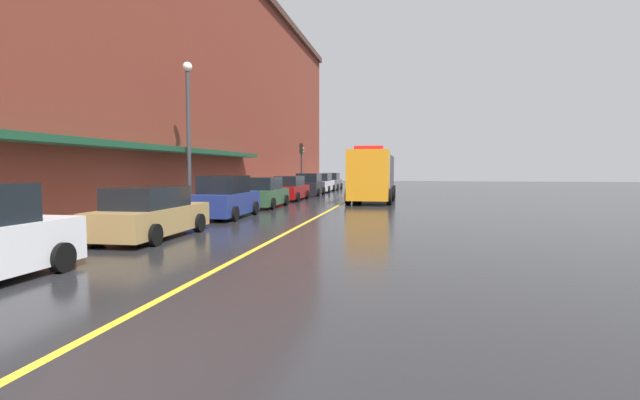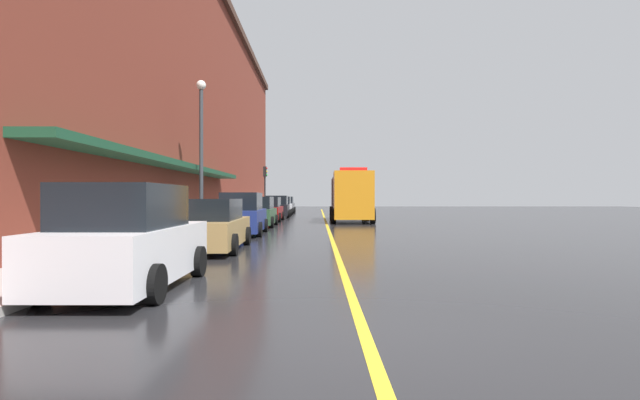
{
  "view_description": "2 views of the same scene",
  "coord_description": "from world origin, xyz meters",
  "px_view_note": "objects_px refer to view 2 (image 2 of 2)",
  "views": [
    {
      "loc": [
        4.09,
        -3.99,
        2.2
      ],
      "look_at": [
        0.6,
        14.35,
        0.94
      ],
      "focal_mm": 26.18,
      "sensor_mm": 36.0,
      "label": 1
    },
    {
      "loc": [
        -0.58,
        -5.34,
        1.68
      ],
      "look_at": [
        -0.38,
        29.58,
        1.48
      ],
      "focal_mm": 26.17,
      "sensor_mm": 36.0,
      "label": 2
    }
  ],
  "objects_px": {
    "parked_car_7": "(286,205)",
    "utility_truck": "(350,197)",
    "parked_car_2": "(242,215)",
    "traffic_light_near": "(265,181)",
    "parked_car_0": "(128,241)",
    "parked_car_3": "(258,213)",
    "parked_car_6": "(282,206)",
    "parking_meter_0": "(235,208)",
    "parked_car_1": "(212,226)",
    "parking_meter_1": "(260,205)",
    "street_lamp_left": "(201,139)",
    "parked_car_5": "(277,207)",
    "parked_car_4": "(269,210)",
    "parking_meter_2": "(269,204)"
  },
  "relations": [
    {
      "from": "parked_car_7",
      "to": "utility_truck",
      "type": "bearing_deg",
      "value": -162.32
    },
    {
      "from": "parking_meter_0",
      "to": "traffic_light_near",
      "type": "bearing_deg",
      "value": 89.77
    },
    {
      "from": "parked_car_3",
      "to": "parked_car_6",
      "type": "height_order",
      "value": "parked_car_6"
    },
    {
      "from": "parked_car_0",
      "to": "parking_meter_1",
      "type": "distance_m",
      "value": 30.13
    },
    {
      "from": "parking_meter_0",
      "to": "street_lamp_left",
      "type": "bearing_deg",
      "value": -96.47
    },
    {
      "from": "parked_car_1",
      "to": "parked_car_7",
      "type": "distance_m",
      "value": 35.28
    },
    {
      "from": "parked_car_0",
      "to": "parked_car_3",
      "type": "bearing_deg",
      "value": 0.08
    },
    {
      "from": "parked_car_1",
      "to": "utility_truck",
      "type": "xyz_separation_m",
      "value": [
        5.66,
        17.85,
        0.93
      ]
    },
    {
      "from": "parked_car_0",
      "to": "parked_car_4",
      "type": "bearing_deg",
      "value": 0.25
    },
    {
      "from": "parked_car_2",
      "to": "parking_meter_1",
      "type": "xyz_separation_m",
      "value": [
        -1.38,
        17.6,
        0.18
      ]
    },
    {
      "from": "parked_car_0",
      "to": "parked_car_5",
      "type": "xyz_separation_m",
      "value": [
        0.11,
        30.35,
        -0.04
      ]
    },
    {
      "from": "parked_car_6",
      "to": "parking_meter_1",
      "type": "bearing_deg",
      "value": 166.09
    },
    {
      "from": "traffic_light_near",
      "to": "parking_meter_2",
      "type": "bearing_deg",
      "value": 90.89
    },
    {
      "from": "parking_meter_0",
      "to": "street_lamp_left",
      "type": "height_order",
      "value": "street_lamp_left"
    },
    {
      "from": "parked_car_3",
      "to": "parked_car_0",
      "type": "bearing_deg",
      "value": 179.54
    },
    {
      "from": "parked_car_2",
      "to": "parking_meter_0",
      "type": "xyz_separation_m",
      "value": [
        -1.38,
        5.8,
        0.18
      ]
    },
    {
      "from": "traffic_light_near",
      "to": "parked_car_4",
      "type": "bearing_deg",
      "value": -81.98
    },
    {
      "from": "parked_car_1",
      "to": "street_lamp_left",
      "type": "xyz_separation_m",
      "value": [
        -2.03,
        6.77,
        3.63
      ]
    },
    {
      "from": "parked_car_2",
      "to": "parked_car_7",
      "type": "relative_size",
      "value": 1.02
    },
    {
      "from": "utility_truck",
      "to": "traffic_light_near",
      "type": "distance_m",
      "value": 11.72
    },
    {
      "from": "street_lamp_left",
      "to": "parked_car_6",
      "type": "bearing_deg",
      "value": 85.1
    },
    {
      "from": "utility_truck",
      "to": "parking_meter_1",
      "type": "distance_m",
      "value": 9.32
    },
    {
      "from": "parked_car_4",
      "to": "parked_car_7",
      "type": "xyz_separation_m",
      "value": [
        0.01,
        17.22,
        0.03
      ]
    },
    {
      "from": "parked_car_7",
      "to": "parking_meter_2",
      "type": "relative_size",
      "value": 3.42
    },
    {
      "from": "parked_car_6",
      "to": "parked_car_7",
      "type": "height_order",
      "value": "parked_car_7"
    },
    {
      "from": "parking_meter_1",
      "to": "parking_meter_2",
      "type": "height_order",
      "value": "same"
    },
    {
      "from": "parked_car_0",
      "to": "parked_car_3",
      "type": "xyz_separation_m",
      "value": [
        0.08,
        18.18,
        -0.08
      ]
    },
    {
      "from": "parked_car_5",
      "to": "parked_car_1",
      "type": "bearing_deg",
      "value": 179.07
    },
    {
      "from": "parked_car_5",
      "to": "utility_truck",
      "type": "bearing_deg",
      "value": -138.79
    },
    {
      "from": "parked_car_2",
      "to": "parked_car_5",
      "type": "relative_size",
      "value": 1.08
    },
    {
      "from": "parked_car_1",
      "to": "parked_car_5",
      "type": "relative_size",
      "value": 1.15
    },
    {
      "from": "utility_truck",
      "to": "parked_car_6",
      "type": "bearing_deg",
      "value": -153.9
    },
    {
      "from": "parked_car_6",
      "to": "parked_car_4",
      "type": "bearing_deg",
      "value": 179.01
    },
    {
      "from": "parked_car_6",
      "to": "parked_car_7",
      "type": "xyz_separation_m",
      "value": [
        -0.02,
        5.52,
        0.0
      ]
    },
    {
      "from": "parked_car_2",
      "to": "parked_car_0",
      "type": "bearing_deg",
      "value": 178.27
    },
    {
      "from": "parked_car_7",
      "to": "parking_meter_1",
      "type": "relative_size",
      "value": 3.42
    },
    {
      "from": "parked_car_6",
      "to": "utility_truck",
      "type": "xyz_separation_m",
      "value": [
        5.71,
        -11.92,
        0.88
      ]
    },
    {
      "from": "parked_car_5",
      "to": "parked_car_3",
      "type": "bearing_deg",
      "value": 178.91
    },
    {
      "from": "parked_car_4",
      "to": "parked_car_3",
      "type": "bearing_deg",
      "value": -179.59
    },
    {
      "from": "parked_car_3",
      "to": "street_lamp_left",
      "type": "xyz_separation_m",
      "value": [
        -1.98,
        -5.17,
        3.6
      ]
    },
    {
      "from": "parked_car_4",
      "to": "parked_car_5",
      "type": "xyz_separation_m",
      "value": [
        0.07,
        6.05,
        0.05
      ]
    },
    {
      "from": "parked_car_0",
      "to": "utility_truck",
      "type": "bearing_deg",
      "value": -13.17
    },
    {
      "from": "parked_car_6",
      "to": "traffic_light_near",
      "type": "xyz_separation_m",
      "value": [
        -1.31,
        -2.64,
        2.33
      ]
    },
    {
      "from": "parked_car_6",
      "to": "parking_meter_0",
      "type": "bearing_deg",
      "value": 174.76
    },
    {
      "from": "parked_car_2",
      "to": "traffic_light_near",
      "type": "bearing_deg",
      "value": 2.25
    },
    {
      "from": "parked_car_2",
      "to": "utility_truck",
      "type": "bearing_deg",
      "value": -27.57
    },
    {
      "from": "parking_meter_0",
      "to": "parked_car_2",
      "type": "bearing_deg",
      "value": -76.62
    },
    {
      "from": "parked_car_2",
      "to": "traffic_light_near",
      "type": "height_order",
      "value": "traffic_light_near"
    },
    {
      "from": "parked_car_4",
      "to": "parking_meter_0",
      "type": "height_order",
      "value": "parked_car_4"
    },
    {
      "from": "parking_meter_1",
      "to": "parked_car_1",
      "type": "bearing_deg",
      "value": -86.58
    }
  ]
}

